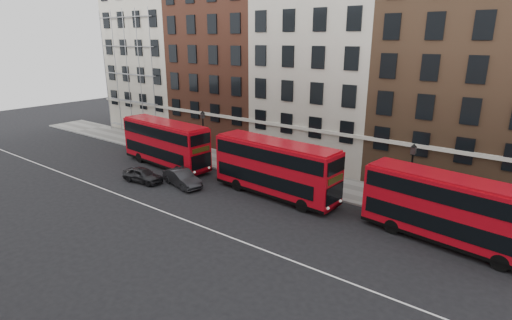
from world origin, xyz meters
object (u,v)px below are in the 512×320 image
Objects in this scene: bus_c at (275,167)px; bus_d at (448,208)px; car_front at (182,178)px; bus_b at (165,142)px; car_rear at (143,175)px.

bus_d is at bearing 3.66° from bus_c.
bus_c reaches higher than car_front.
bus_b is at bearing -173.04° from bus_d.
bus_c is 8.54m from car_front.
car_front is at bearing -23.58° from bus_b.
bus_c is (13.40, -0.00, 0.02)m from bus_b.
bus_b is 5.27m from car_rear.
car_rear is (-11.35, -4.52, -1.82)m from bus_c.
bus_b is 26.50m from bus_d.
bus_c is 1.04× the size of bus_d.
bus_c is at bearing -56.37° from car_front.
bus_c is 13.10m from bus_d.
bus_b is 6.62m from car_front.
bus_c is at bearing -75.23° from car_rear.
bus_c is 2.83× the size of car_rear.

